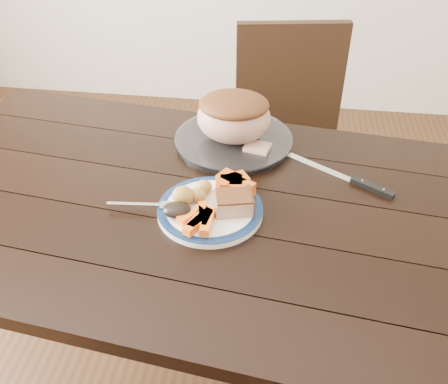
# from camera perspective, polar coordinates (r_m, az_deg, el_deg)

# --- Properties ---
(ground) EXTENTS (4.00, 4.00, 0.00)m
(ground) POSITION_cam_1_polar(r_m,az_deg,el_deg) (1.83, -2.54, -19.63)
(ground) COLOR #472B16
(ground) RESTS_ON ground
(dining_table) EXTENTS (1.70, 1.09, 0.75)m
(dining_table) POSITION_cam_1_polar(r_m,az_deg,el_deg) (1.33, -3.31, -4.08)
(dining_table) COLOR black
(dining_table) RESTS_ON ground
(chair_far) EXTENTS (0.49, 0.49, 0.93)m
(chair_far) POSITION_cam_1_polar(r_m,az_deg,el_deg) (1.99, 7.55, 6.47)
(chair_far) COLOR black
(chair_far) RESTS_ON ground
(dinner_plate) EXTENTS (0.26, 0.26, 0.02)m
(dinner_plate) POSITION_cam_1_polar(r_m,az_deg,el_deg) (1.23, -1.59, -2.11)
(dinner_plate) COLOR white
(dinner_plate) RESTS_ON dining_table
(plate_rim) EXTENTS (0.26, 0.26, 0.02)m
(plate_rim) POSITION_cam_1_polar(r_m,az_deg,el_deg) (1.22, -1.60, -1.81)
(plate_rim) COLOR #0E2248
(plate_rim) RESTS_ON dinner_plate
(serving_platter) EXTENTS (0.34, 0.34, 0.02)m
(serving_platter) POSITION_cam_1_polar(r_m,az_deg,el_deg) (1.49, 1.09, 5.84)
(serving_platter) COLOR white
(serving_platter) RESTS_ON dining_table
(pork_slice) EXTENTS (0.10, 0.09, 0.04)m
(pork_slice) POSITION_cam_1_polar(r_m,az_deg,el_deg) (1.20, 1.08, -1.32)
(pork_slice) COLOR tan
(pork_slice) RESTS_ON dinner_plate
(roasted_potatoes) EXTENTS (0.09, 0.09, 0.05)m
(roasted_potatoes) POSITION_cam_1_polar(r_m,az_deg,el_deg) (1.23, -3.72, -0.14)
(roasted_potatoes) COLOR gold
(roasted_potatoes) RESTS_ON dinner_plate
(carrot_batons) EXTENTS (0.09, 0.12, 0.02)m
(carrot_batons) POSITION_cam_1_polar(r_m,az_deg,el_deg) (1.17, -2.73, -3.15)
(carrot_batons) COLOR orange
(carrot_batons) RESTS_ON dinner_plate
(pumpkin_wedges) EXTENTS (0.11, 0.10, 0.04)m
(pumpkin_wedges) POSITION_cam_1_polar(r_m,az_deg,el_deg) (1.26, 1.24, 0.84)
(pumpkin_wedges) COLOR orange
(pumpkin_wedges) RESTS_ON dinner_plate
(dark_mushroom) EXTENTS (0.07, 0.05, 0.03)m
(dark_mushroom) POSITION_cam_1_polar(r_m,az_deg,el_deg) (1.19, -5.39, -2.06)
(dark_mushroom) COLOR black
(dark_mushroom) RESTS_ON dinner_plate
(fork) EXTENTS (0.18, 0.03, 0.00)m
(fork) POSITION_cam_1_polar(r_m,az_deg,el_deg) (1.24, -8.65, -1.49)
(fork) COLOR silver
(fork) RESTS_ON dinner_plate
(roast_joint) EXTENTS (0.21, 0.18, 0.14)m
(roast_joint) POSITION_cam_1_polar(r_m,az_deg,el_deg) (1.45, 1.13, 8.46)
(roast_joint) COLOR tan
(roast_joint) RESTS_ON serving_platter
(cut_slice) EXTENTS (0.08, 0.07, 0.02)m
(cut_slice) POSITION_cam_1_polar(r_m,az_deg,el_deg) (1.43, 3.83, 5.04)
(cut_slice) COLOR tan
(cut_slice) RESTS_ON serving_platter
(carving_knife) EXTENTS (0.28, 0.19, 0.01)m
(carving_knife) POSITION_cam_1_polar(r_m,az_deg,el_deg) (1.37, 15.12, 1.09)
(carving_knife) COLOR silver
(carving_knife) RESTS_ON dining_table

